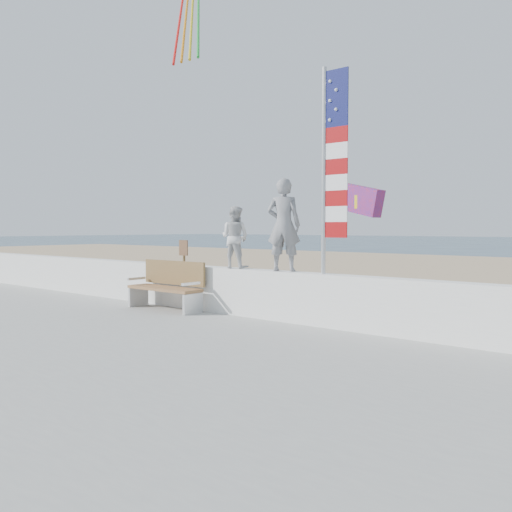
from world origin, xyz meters
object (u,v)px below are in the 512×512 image
(adult, at_px, (284,225))
(child, at_px, (235,237))
(flag, at_px, (330,161))
(bench, at_px, (168,285))

(adult, xyz_separation_m, child, (-1.19, 0.00, -0.24))
(adult, relative_size, flag, 0.48)
(child, distance_m, bench, 1.83)
(adult, xyz_separation_m, flag, (0.98, -0.00, 1.07))
(child, xyz_separation_m, flag, (2.17, -0.00, 1.31))
(child, xyz_separation_m, bench, (-1.47, -0.45, -1.00))
(adult, bearing_deg, child, -22.97)
(adult, relative_size, bench, 0.94)
(flag, bearing_deg, adult, 179.98)
(adult, bearing_deg, flag, 157.02)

